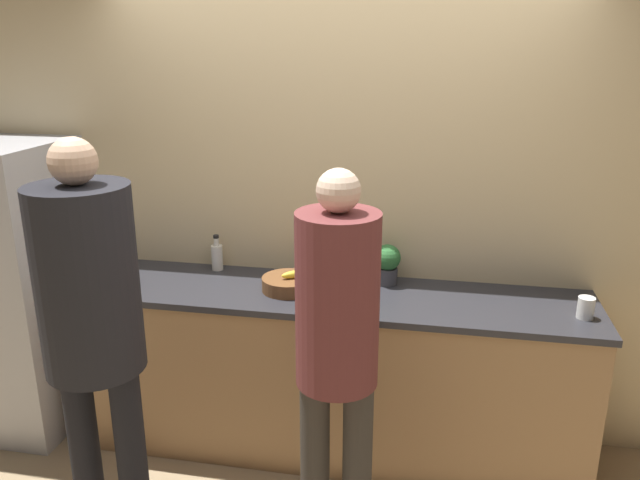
# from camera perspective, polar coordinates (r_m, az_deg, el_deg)

# --- Properties ---
(wall_back) EXTENTS (5.20, 0.06, 2.60)m
(wall_back) POSITION_cam_1_polar(r_m,az_deg,el_deg) (3.48, 1.64, 2.73)
(wall_back) COLOR #D6BC8C
(wall_back) RESTS_ON ground_plane
(counter) EXTENTS (2.76, 0.65, 0.94)m
(counter) POSITION_cam_1_polar(r_m,az_deg,el_deg) (3.51, 0.68, -11.78)
(counter) COLOR #9E754C
(counter) RESTS_ON ground_plane
(refrigerator) EXTENTS (0.72, 0.73, 1.68)m
(refrigerator) POSITION_cam_1_polar(r_m,az_deg,el_deg) (4.04, -26.58, -3.91)
(refrigerator) COLOR #B7B7BC
(refrigerator) RESTS_ON ground_plane
(person_left) EXTENTS (0.41, 0.41, 1.86)m
(person_left) POSITION_cam_1_polar(r_m,az_deg,el_deg) (2.72, -20.22, -6.08)
(person_left) COLOR black
(person_left) RESTS_ON ground_plane
(person_center) EXTENTS (0.34, 0.34, 1.74)m
(person_center) POSITION_cam_1_polar(r_m,az_deg,el_deg) (2.59, 1.57, -8.92)
(person_center) COLOR #38332D
(person_center) RESTS_ON ground_plane
(fruit_bowl) EXTENTS (0.28, 0.28, 0.11)m
(fruit_bowl) POSITION_cam_1_polar(r_m,az_deg,el_deg) (3.31, -2.87, -3.98)
(fruit_bowl) COLOR brown
(fruit_bowl) RESTS_ON counter
(utensil_crock) EXTENTS (0.12, 0.12, 0.24)m
(utensil_crock) POSITION_cam_1_polar(r_m,az_deg,el_deg) (3.43, 1.81, -2.61)
(utensil_crock) COLOR #3D424C
(utensil_crock) RESTS_ON counter
(bottle_clear) EXTENTS (0.07, 0.07, 0.21)m
(bottle_clear) POSITION_cam_1_polar(r_m,az_deg,el_deg) (3.63, -9.40, -1.47)
(bottle_clear) COLOR silver
(bottle_clear) RESTS_ON counter
(bottle_dark) EXTENTS (0.08, 0.08, 0.25)m
(bottle_dark) POSITION_cam_1_polar(r_m,az_deg,el_deg) (3.55, -17.77, -2.24)
(bottle_dark) COLOR #333338
(bottle_dark) RESTS_ON counter
(bottle_amber) EXTENTS (0.07, 0.07, 0.14)m
(bottle_amber) POSITION_cam_1_polar(r_m,az_deg,el_deg) (3.08, 2.90, -5.26)
(bottle_amber) COLOR brown
(bottle_amber) RESTS_ON counter
(cup_white) EXTENTS (0.08, 0.08, 0.10)m
(cup_white) POSITION_cam_1_polar(r_m,az_deg,el_deg) (3.23, 23.13, -5.72)
(cup_white) COLOR white
(cup_white) RESTS_ON counter
(potted_plant) EXTENTS (0.14, 0.14, 0.22)m
(potted_plant) POSITION_cam_1_polar(r_m,az_deg,el_deg) (3.38, 6.18, -2.09)
(potted_plant) COLOR #3D3D42
(potted_plant) RESTS_ON counter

